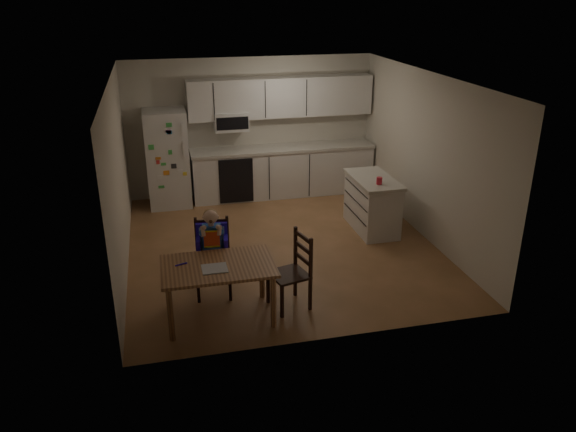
% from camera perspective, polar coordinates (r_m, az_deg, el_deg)
% --- Properties ---
extents(room, '(4.52, 5.01, 2.51)m').
position_cam_1_polar(room, '(8.53, -1.44, 6.00)').
color(room, brown).
rests_on(room, ground).
extents(refrigerator, '(0.72, 0.70, 1.70)m').
position_cam_1_polar(refrigerator, '(10.07, -12.14, 5.72)').
color(refrigerator, silver).
rests_on(refrigerator, ground).
extents(kitchen_run, '(3.37, 0.62, 2.15)m').
position_cam_1_polar(kitchen_run, '(10.39, -0.75, 6.88)').
color(kitchen_run, silver).
rests_on(kitchen_run, ground).
extents(kitchen_island, '(0.61, 1.17, 0.86)m').
position_cam_1_polar(kitchen_island, '(9.03, 8.54, 1.26)').
color(kitchen_island, silver).
rests_on(kitchen_island, ground).
extents(red_cup, '(0.09, 0.09, 0.11)m').
position_cam_1_polar(red_cup, '(8.60, 9.25, 3.56)').
color(red_cup, red).
rests_on(red_cup, kitchen_island).
extents(dining_table, '(1.30, 0.83, 0.69)m').
position_cam_1_polar(dining_table, '(6.53, -7.12, -5.68)').
color(dining_table, brown).
rests_on(dining_table, ground).
extents(napkin, '(0.29, 0.25, 0.01)m').
position_cam_1_polar(napkin, '(6.39, -7.47, -5.31)').
color(napkin, '#BBBBC0').
rests_on(napkin, dining_table).
extents(toddler_spoon, '(0.12, 0.06, 0.02)m').
position_cam_1_polar(toddler_spoon, '(6.54, -10.89, -4.86)').
color(toddler_spoon, '#2A16C1').
rests_on(toddler_spoon, dining_table).
extents(chair_booster, '(0.48, 0.48, 1.15)m').
position_cam_1_polar(chair_booster, '(7.04, -7.71, -2.68)').
color(chair_booster, black).
rests_on(chair_booster, ground).
extents(chair_side, '(0.51, 0.51, 0.95)m').
position_cam_1_polar(chair_side, '(6.76, 0.81, -5.05)').
color(chair_side, black).
rests_on(chair_side, ground).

